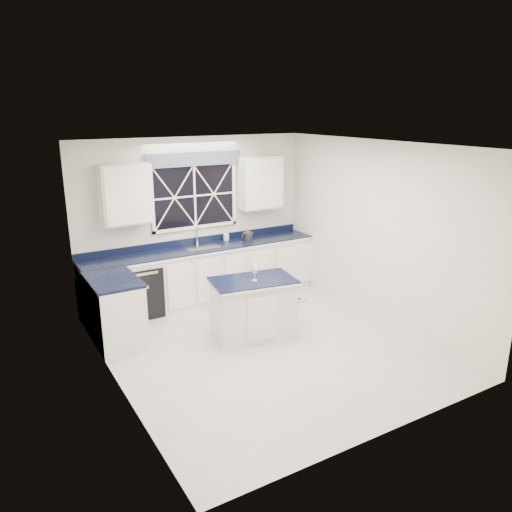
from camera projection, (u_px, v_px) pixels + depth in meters
ground at (264, 346)px, 6.85m from camera, size 4.50×4.50×0.00m
back_wall at (194, 219)px, 8.32m from camera, size 4.00×0.10×2.70m
base_cabinets at (189, 282)px, 8.03m from camera, size 3.99×1.60×0.90m
countertop at (203, 248)px, 8.19m from camera, size 3.98×0.64×0.04m
dishwasher at (140, 289)px, 7.80m from camera, size 0.60×0.58×0.82m
window at (195, 191)px, 8.14m from camera, size 1.65×0.09×1.26m
upper_cabinets at (197, 188)px, 8.02m from camera, size 3.10×0.34×0.90m
faucet at (197, 235)px, 8.30m from camera, size 0.05×0.20×0.30m
island at (253, 308)px, 7.03m from camera, size 1.24×0.86×0.85m
rug at (259, 303)px, 8.31m from camera, size 1.62×1.18×0.02m
kettle at (248, 235)px, 8.60m from camera, size 0.27×0.18×0.19m
wine_glass at (255, 270)px, 6.82m from camera, size 0.10×0.10×0.23m
soap_bottle at (226, 235)px, 8.59m from camera, size 0.09×0.10×0.18m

